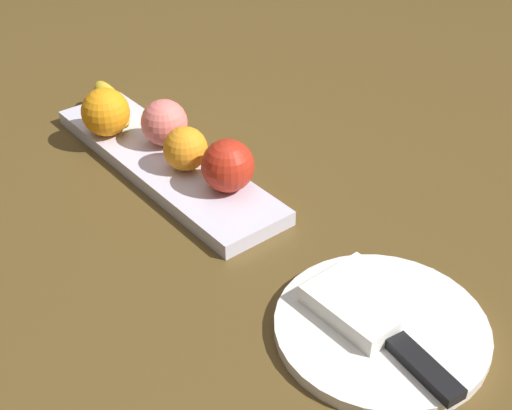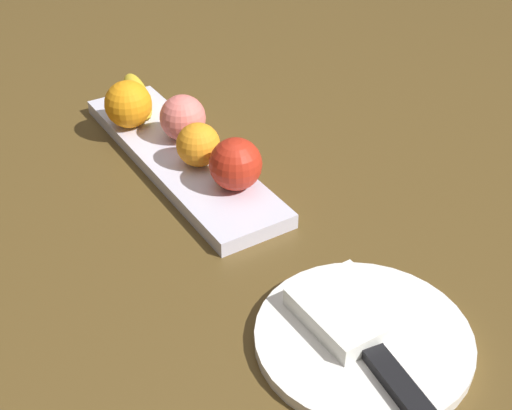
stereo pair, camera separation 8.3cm
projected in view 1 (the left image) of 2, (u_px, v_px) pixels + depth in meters
ground_plane at (187, 160)px, 1.02m from camera, size 2.40×2.40×0.00m
fruit_tray at (165, 163)px, 0.99m from camera, size 0.45×0.11×0.02m
apple at (228, 166)px, 0.89m from camera, size 0.07×0.07×0.07m
banana at (111, 104)px, 1.08m from camera, size 0.17×0.08×0.04m
orange_near_apple at (106, 112)px, 1.02m from camera, size 0.07×0.07×0.07m
orange_near_banana at (185, 149)px, 0.94m from camera, size 0.06×0.06×0.06m
peach at (164, 123)px, 0.99m from camera, size 0.07×0.07×0.07m
dinner_plate at (381, 328)px, 0.72m from camera, size 0.23×0.23×0.01m
folded_napkin at (363, 301)px, 0.73m from camera, size 0.11×0.09×0.02m
knife at (413, 358)px, 0.67m from camera, size 0.18×0.05×0.01m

